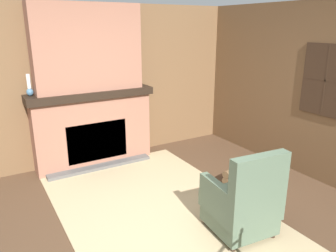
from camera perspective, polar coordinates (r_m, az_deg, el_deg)
The scene contains 10 objects.
ground_plane at distance 3.60m, azimuth 0.39°, elevation -19.47°, with size 14.00×14.00×0.00m, color #4C3523.
wood_panel_wall_left at distance 5.35m, azimuth -14.10°, elevation 6.89°, with size 0.06×5.70×2.48m.
fireplace_hearth at distance 5.28m, azimuth -12.86°, elevation -0.37°, with size 0.59×1.91×1.19m.
chimney_breast at distance 5.07m, azimuth -13.85°, elevation 13.07°, with size 0.33×1.59×1.26m.
area_rug at distance 3.84m, azimuth 0.96°, elevation -16.74°, with size 4.06×2.16×0.01m.
armchair at distance 3.61m, azimuth 12.88°, elevation -13.05°, with size 0.70×0.69×0.98m.
firewood_stack at distance 4.77m, azimuth 12.42°, elevation -8.62°, with size 0.42×0.45×0.21m.
oil_lamp_vase at distance 4.99m, azimuth -22.98°, elevation 6.08°, with size 0.10×0.10×0.31m.
storage_case at distance 5.41m, azimuth -6.66°, elevation 7.61°, with size 0.15×0.26×0.13m.
decorative_plate_on_mantel at distance 5.20m, azimuth -12.87°, elevation 7.65°, with size 0.07×0.27×0.26m.
Camera 1 is at (2.47, -1.49, 2.15)m, focal length 35.00 mm.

